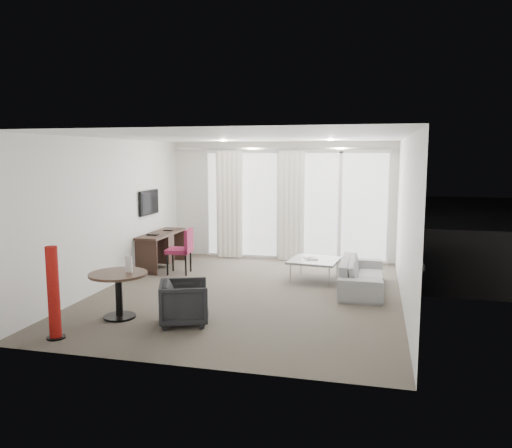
% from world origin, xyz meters
% --- Properties ---
extents(floor, '(5.00, 6.00, 0.00)m').
position_xyz_m(floor, '(0.00, 0.00, 0.00)').
color(floor, '#514A40').
rests_on(floor, ground).
extents(ceiling, '(5.00, 6.00, 0.00)m').
position_xyz_m(ceiling, '(0.00, 0.00, 2.60)').
color(ceiling, white).
rests_on(ceiling, ground).
extents(wall_left, '(0.00, 6.00, 2.60)m').
position_xyz_m(wall_left, '(-2.50, 0.00, 1.30)').
color(wall_left, silver).
rests_on(wall_left, ground).
extents(wall_right, '(0.00, 6.00, 2.60)m').
position_xyz_m(wall_right, '(2.50, 0.00, 1.30)').
color(wall_right, silver).
rests_on(wall_right, ground).
extents(wall_front, '(5.00, 0.00, 2.60)m').
position_xyz_m(wall_front, '(0.00, -3.00, 1.30)').
color(wall_front, silver).
rests_on(wall_front, ground).
extents(window_panel, '(4.00, 0.02, 2.38)m').
position_xyz_m(window_panel, '(0.30, 2.98, 1.20)').
color(window_panel, white).
rests_on(window_panel, ground).
extents(window_frame, '(4.10, 0.06, 2.44)m').
position_xyz_m(window_frame, '(0.30, 2.97, 1.20)').
color(window_frame, white).
rests_on(window_frame, ground).
extents(curtain_left, '(0.60, 0.20, 2.38)m').
position_xyz_m(curtain_left, '(-1.15, 2.82, 1.20)').
color(curtain_left, white).
rests_on(curtain_left, ground).
extents(curtain_right, '(0.60, 0.20, 2.38)m').
position_xyz_m(curtain_right, '(0.25, 2.82, 1.20)').
color(curtain_right, white).
rests_on(curtain_right, ground).
extents(curtain_track, '(4.80, 0.04, 0.04)m').
position_xyz_m(curtain_track, '(0.00, 2.82, 2.45)').
color(curtain_track, '#B2B2B7').
rests_on(curtain_track, ceiling).
extents(downlight_a, '(0.12, 0.12, 0.02)m').
position_xyz_m(downlight_a, '(-0.90, 1.60, 2.59)').
color(downlight_a, '#FFE0B2').
rests_on(downlight_a, ceiling).
extents(downlight_b, '(0.12, 0.12, 0.02)m').
position_xyz_m(downlight_b, '(1.20, 1.60, 2.59)').
color(downlight_b, '#FFE0B2').
rests_on(downlight_b, ceiling).
extents(desk, '(0.48, 1.53, 0.72)m').
position_xyz_m(desk, '(-2.24, 1.53, 0.36)').
color(desk, '#301E17').
rests_on(desk, floor).
extents(tv, '(0.05, 0.80, 0.50)m').
position_xyz_m(tv, '(-2.46, 1.45, 1.35)').
color(tv, black).
rests_on(tv, wall_left).
extents(desk_chair, '(0.53, 0.50, 0.89)m').
position_xyz_m(desk_chair, '(-1.67, 1.08, 0.44)').
color(desk_chair, maroon).
rests_on(desk_chair, floor).
extents(round_table, '(1.07, 1.07, 0.66)m').
position_xyz_m(round_table, '(-1.47, -1.65, 0.33)').
color(round_table, '#39271B').
rests_on(round_table, floor).
extents(menu_card, '(0.13, 0.06, 0.23)m').
position_xyz_m(menu_card, '(-1.34, -1.57, 0.72)').
color(menu_card, white).
rests_on(menu_card, round_table).
extents(red_lamp, '(0.27, 0.27, 1.19)m').
position_xyz_m(red_lamp, '(-1.86, -2.58, 0.59)').
color(red_lamp, maroon).
rests_on(red_lamp, floor).
extents(tub_armchair, '(0.84, 0.83, 0.60)m').
position_xyz_m(tub_armchair, '(-0.47, -1.67, 0.30)').
color(tub_armchair, black).
rests_on(tub_armchair, floor).
extents(coffee_table, '(0.97, 0.97, 0.39)m').
position_xyz_m(coffee_table, '(0.98, 1.18, 0.19)').
color(coffee_table, gray).
rests_on(coffee_table, floor).
extents(remote, '(0.09, 0.17, 0.02)m').
position_xyz_m(remote, '(0.87, 1.20, 0.36)').
color(remote, black).
rests_on(remote, coffee_table).
extents(magazine, '(0.27, 0.30, 0.01)m').
position_xyz_m(magazine, '(0.90, 1.22, 0.36)').
color(magazine, gray).
rests_on(magazine, coffee_table).
extents(sofa, '(0.72, 1.83, 0.54)m').
position_xyz_m(sofa, '(1.86, 0.70, 0.27)').
color(sofa, gray).
rests_on(sofa, floor).
extents(terrace_slab, '(5.60, 3.00, 0.12)m').
position_xyz_m(terrace_slab, '(0.30, 4.50, -0.06)').
color(terrace_slab, '#4D4D50').
rests_on(terrace_slab, ground).
extents(rattan_chair_a, '(0.61, 0.61, 0.84)m').
position_xyz_m(rattan_chair_a, '(0.45, 4.57, 0.42)').
color(rattan_chair_a, brown).
rests_on(rattan_chair_a, terrace_slab).
extents(rattan_chair_b, '(0.57, 0.57, 0.79)m').
position_xyz_m(rattan_chair_b, '(2.09, 4.56, 0.40)').
color(rattan_chair_b, brown).
rests_on(rattan_chair_b, terrace_slab).
extents(rattan_table, '(0.58, 0.58, 0.54)m').
position_xyz_m(rattan_table, '(1.14, 4.57, 0.27)').
color(rattan_table, brown).
rests_on(rattan_table, terrace_slab).
extents(balustrade, '(5.50, 0.06, 1.05)m').
position_xyz_m(balustrade, '(0.30, 5.95, 0.50)').
color(balustrade, '#B2B2B7').
rests_on(balustrade, terrace_slab).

